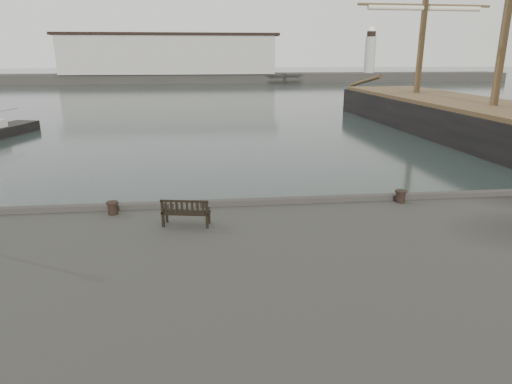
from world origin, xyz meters
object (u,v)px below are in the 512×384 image
at_px(bollard_left, 113,208).
at_px(bollard_right, 401,196).
at_px(bench, 186,217).
at_px(tall_ship_main, 489,132).

relative_size(bollard_left, bollard_right, 0.98).
bearing_deg(bench, bollard_right, 21.30).
relative_size(bench, bollard_left, 3.61).
height_order(bollard_left, tall_ship_main, tall_ship_main).
relative_size(bollard_left, tall_ship_main, 0.01).
relative_size(bollard_right, tall_ship_main, 0.01).
xyz_separation_m(bollard_left, tall_ship_main, (24.40, 17.86, -0.99)).
height_order(bollard_left, bollard_right, bollard_right).
bearing_deg(bench, tall_ship_main, 51.47).
distance_m(bollard_right, tall_ship_main, 23.11).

